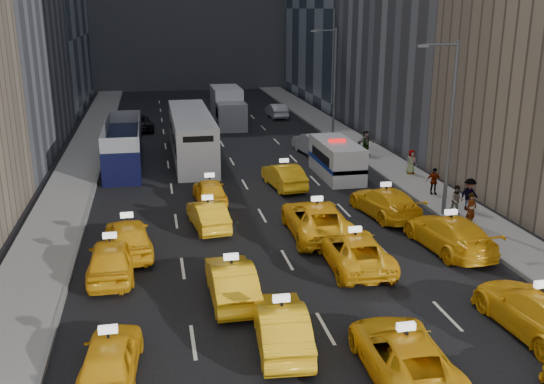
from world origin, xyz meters
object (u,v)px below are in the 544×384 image
at_px(double_decker, 123,145).
at_px(pedestrian_0, 471,210).
at_px(city_bus, 192,136).
at_px(nypd_van, 337,160).
at_px(box_truck, 228,107).

height_order(double_decker, pedestrian_0, double_decker).
bearing_deg(city_bus, double_decker, -160.33).
bearing_deg(nypd_van, city_bus, 148.10).
bearing_deg(pedestrian_0, nypd_van, 86.41).
xyz_separation_m(nypd_van, city_bus, (-8.82, 6.86, 0.54)).
distance_m(nypd_van, pedestrian_0, 11.33).
bearing_deg(nypd_van, double_decker, 164.27).
relative_size(nypd_van, box_truck, 0.78).
bearing_deg(box_truck, nypd_van, -80.60).
bearing_deg(city_bus, nypd_van, -35.26).
bearing_deg(city_bus, pedestrian_0, -52.32).
xyz_separation_m(nypd_van, pedestrian_0, (3.55, -10.76, -0.11)).
relative_size(nypd_van, pedestrian_0, 3.48).
relative_size(double_decker, pedestrian_0, 6.14).
xyz_separation_m(double_decker, pedestrian_0, (17.12, -16.16, -0.49)).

